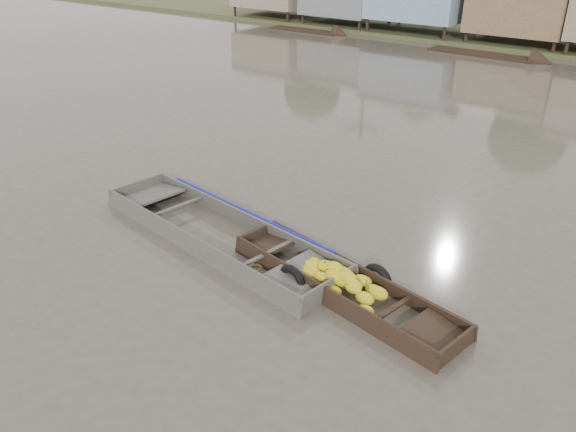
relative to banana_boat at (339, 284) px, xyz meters
The scene contains 3 objects.
ground 2.21m from the banana_boat, 166.77° to the right, with size 120.00×120.00×0.00m, color #4A4339.
banana_boat is the anchor object (origin of this frame).
viewer_boat 3.38m from the banana_boat, behind, with size 7.14×2.58×0.56m.
Camera 1 is at (7.16, -7.53, 6.49)m, focal length 35.00 mm.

